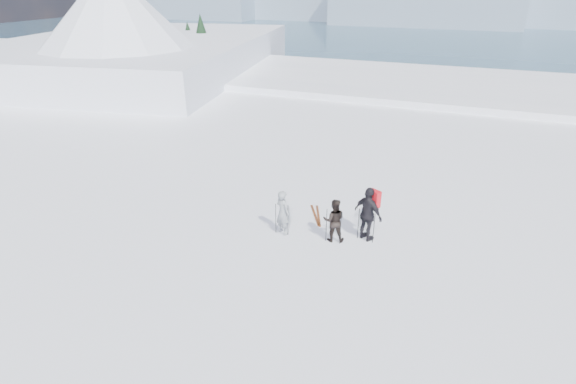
% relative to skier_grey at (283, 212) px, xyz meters
% --- Properties ---
extents(lake_basin, '(820.00, 820.00, 71.62)m').
position_rel_skier_grey_xyz_m(lake_basin, '(1.76, 27.35, -7.35)').
color(lake_basin, white).
rests_on(lake_basin, ground).
extents(near_ridge, '(31.37, 35.68, 25.62)m').
position_rel_skier_grey_xyz_m(near_ridge, '(-24.80, 26.69, -4.33)').
color(near_ridge, white).
rests_on(near_ridge, ground).
extents(skier_grey, '(0.74, 0.66, 1.69)m').
position_rel_skier_grey_xyz_m(skier_grey, '(0.00, 0.00, 0.00)').
color(skier_grey, gray).
rests_on(skier_grey, ground).
extents(skier_dark, '(0.92, 0.81, 1.60)m').
position_rel_skier_grey_xyz_m(skier_dark, '(1.85, 0.19, -0.05)').
color(skier_dark, black).
rests_on(skier_dark, ground).
extents(skier_pack, '(1.27, 1.00, 2.01)m').
position_rel_skier_grey_xyz_m(skier_pack, '(2.93, 0.68, 0.16)').
color(skier_pack, black).
rests_on(skier_pack, ground).
extents(backpack, '(0.49, 0.42, 0.60)m').
position_rel_skier_grey_xyz_m(backpack, '(3.05, 0.89, 1.46)').
color(backpack, red).
rests_on(backpack, skier_pack).
extents(ski_poles, '(3.46, 0.72, 1.27)m').
position_rel_skier_grey_xyz_m(ski_poles, '(1.59, 0.19, -0.24)').
color(ski_poles, black).
rests_on(ski_poles, ground).
extents(skis_loose, '(0.93, 1.61, 0.03)m').
position_rel_skier_grey_xyz_m(skis_loose, '(0.75, 1.69, -0.83)').
color(skis_loose, black).
rests_on(skis_loose, ground).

